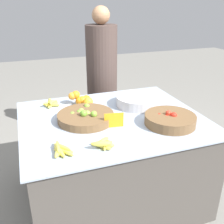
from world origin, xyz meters
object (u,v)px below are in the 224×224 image
at_px(lime_bowl, 86,117).
at_px(price_sign, 114,120).
at_px(metal_bowl, 137,101).
at_px(vendor_person, 102,85).
at_px(tomato_basket, 170,119).

bearing_deg(lime_bowl, price_sign, -46.52).
xyz_separation_m(metal_bowl, vendor_person, (-0.08, 0.80, -0.09)).
relative_size(lime_bowl, tomato_basket, 1.14).
height_order(metal_bowl, price_sign, price_sign).
bearing_deg(metal_bowl, vendor_person, 95.61).
relative_size(metal_bowl, price_sign, 2.59).
bearing_deg(vendor_person, tomato_basket, -82.56).
distance_m(lime_bowl, metal_bowl, 0.53).
height_order(lime_bowl, vendor_person, vendor_person).
relative_size(lime_bowl, vendor_person, 0.28).
bearing_deg(vendor_person, metal_bowl, -84.39).
bearing_deg(price_sign, lime_bowl, 142.01).
xyz_separation_m(lime_bowl, tomato_basket, (0.59, -0.27, 0.01)).
height_order(lime_bowl, metal_bowl, lime_bowl).
xyz_separation_m(tomato_basket, metal_bowl, (-0.08, 0.43, 0.00)).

